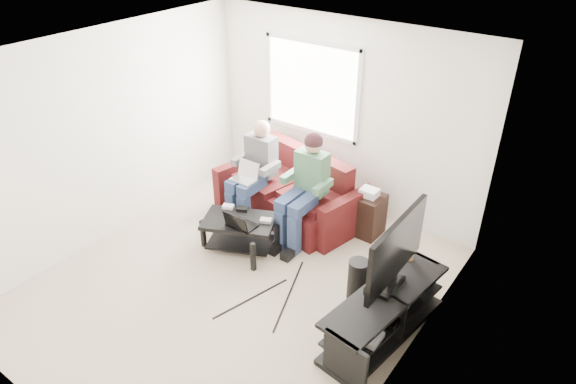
{
  "coord_description": "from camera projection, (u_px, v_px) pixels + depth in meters",
  "views": [
    {
      "loc": [
        3.14,
        -3.32,
        3.9
      ],
      "look_at": [
        0.29,
        0.6,
        1.03
      ],
      "focal_mm": 32.0,
      "sensor_mm": 36.0,
      "label": 1
    }
  ],
  "objects": [
    {
      "name": "floor",
      "position": [
        237.0,
        283.0,
        5.88
      ],
      "size": [
        4.5,
        4.5,
        0.0
      ],
      "primitive_type": "plane",
      "color": "#C6AF9A",
      "rests_on": "ground"
    },
    {
      "name": "ceiling",
      "position": [
        222.0,
        59.0,
        4.56
      ],
      "size": [
        4.5,
        4.5,
        0.0
      ],
      "primitive_type": "plane",
      "rotation": [
        3.14,
        0.0,
        0.0
      ],
      "color": "white",
      "rests_on": "wall_back"
    },
    {
      "name": "wall_back",
      "position": [
        343.0,
        117.0,
        6.79
      ],
      "size": [
        4.5,
        0.0,
        4.5
      ],
      "primitive_type": "plane",
      "rotation": [
        1.57,
        0.0,
        0.0
      ],
      "color": "white",
      "rests_on": "floor"
    },
    {
      "name": "wall_front",
      "position": [
        20.0,
        312.0,
        3.66
      ],
      "size": [
        4.5,
        0.0,
        4.5
      ],
      "primitive_type": "plane",
      "rotation": [
        -1.57,
        0.0,
        0.0
      ],
      "color": "white",
      "rests_on": "floor"
    },
    {
      "name": "wall_left",
      "position": [
        107.0,
        137.0,
        6.24
      ],
      "size": [
        0.0,
        4.5,
        4.5
      ],
      "primitive_type": "plane",
      "rotation": [
        1.57,
        0.0,
        1.57
      ],
      "color": "white",
      "rests_on": "floor"
    },
    {
      "name": "wall_right",
      "position": [
        413.0,
        256.0,
        4.21
      ],
      "size": [
        0.0,
        4.5,
        4.5
      ],
      "primitive_type": "plane",
      "rotation": [
        1.57,
        0.0,
        -1.57
      ],
      "color": "white",
      "rests_on": "floor"
    },
    {
      "name": "window",
      "position": [
        312.0,
        88.0,
        6.88
      ],
      "size": [
        1.48,
        0.04,
        1.28
      ],
      "color": "white",
      "rests_on": "wall_back"
    },
    {
      "name": "sofa",
      "position": [
        294.0,
        195.0,
        6.95
      ],
      "size": [
        2.06,
        1.2,
        0.88
      ],
      "color": "#4C1313",
      "rests_on": "floor"
    },
    {
      "name": "person_left",
      "position": [
        254.0,
        169.0,
        6.7
      ],
      "size": [
        0.4,
        0.71,
        1.37
      ],
      "color": "navy",
      "rests_on": "sofa"
    },
    {
      "name": "person_right",
      "position": [
        305.0,
        182.0,
        6.28
      ],
      "size": [
        0.4,
        0.71,
        1.41
      ],
      "color": "navy",
      "rests_on": "sofa"
    },
    {
      "name": "laptop_silver",
      "position": [
        244.0,
        176.0,
        6.57
      ],
      "size": [
        0.38,
        0.33,
        0.24
      ],
      "primitive_type": null,
      "rotation": [
        0.0,
        0.0,
        -0.4
      ],
      "color": "silver",
      "rests_on": "person_left"
    },
    {
      "name": "coffee_table",
      "position": [
        239.0,
        227.0,
        6.3
      ],
      "size": [
        1.01,
        0.84,
        0.43
      ],
      "color": "black",
      "rests_on": "floor"
    },
    {
      "name": "laptop_black",
      "position": [
        242.0,
        217.0,
        6.07
      ],
      "size": [
        0.42,
        0.38,
        0.24
      ],
      "primitive_type": null,
      "rotation": [
        0.0,
        0.0,
        0.55
      ],
      "color": "black",
      "rests_on": "coffee_table"
    },
    {
      "name": "controller_a",
      "position": [
        228.0,
        207.0,
        6.46
      ],
      "size": [
        0.16,
        0.14,
        0.04
      ],
      "primitive_type": "cube",
      "rotation": [
        0.0,
        0.0,
        0.38
      ],
      "color": "silver",
      "rests_on": "coffee_table"
    },
    {
      "name": "controller_b",
      "position": [
        242.0,
        209.0,
        6.41
      ],
      "size": [
        0.17,
        0.14,
        0.04
      ],
      "primitive_type": "cube",
      "rotation": [
        0.0,
        0.0,
        0.48
      ],
      "color": "black",
      "rests_on": "coffee_table"
    },
    {
      "name": "controller_c",
      "position": [
        266.0,
        221.0,
        6.19
      ],
      "size": [
        0.17,
        0.14,
        0.04
      ],
      "primitive_type": "cube",
      "rotation": [
        0.0,
        0.0,
        0.45
      ],
      "color": "gray",
      "rests_on": "coffee_table"
    },
    {
      "name": "tv_stand",
      "position": [
        384.0,
        316.0,
        5.11
      ],
      "size": [
        0.69,
        1.64,
        0.52
      ],
      "color": "black",
      "rests_on": "floor"
    },
    {
      "name": "tv",
      "position": [
        396.0,
        250.0,
        4.8
      ],
      "size": [
        0.12,
        1.1,
        0.81
      ],
      "color": "black",
      "rests_on": "tv_stand"
    },
    {
      "name": "soundbar",
      "position": [
        381.0,
        279.0,
        5.07
      ],
      "size": [
        0.12,
        0.5,
        0.1
      ],
      "primitive_type": "cube",
      "color": "black",
      "rests_on": "tv_stand"
    },
    {
      "name": "drink_cup",
      "position": [
        410.0,
        254.0,
        5.4
      ],
      "size": [
        0.08,
        0.08,
        0.12
      ],
      "primitive_type": "cylinder",
      "color": "#AE7B4B",
      "rests_on": "tv_stand"
    },
    {
      "name": "console_white",
      "position": [
        365.0,
        335.0,
        4.8
      ],
      "size": [
        0.3,
        0.22,
        0.06
      ],
      "primitive_type": "cube",
      "color": "silver",
      "rests_on": "tv_stand"
    },
    {
      "name": "console_grey",
      "position": [
        398.0,
        293.0,
        5.28
      ],
      "size": [
        0.34,
        0.26,
        0.08
      ],
      "primitive_type": "cube",
      "color": "gray",
      "rests_on": "tv_stand"
    },
    {
      "name": "console_black",
      "position": [
        382.0,
        313.0,
        5.04
      ],
      "size": [
        0.38,
        0.3,
        0.07
      ],
      "primitive_type": "cube",
      "color": "black",
      "rests_on": "tv_stand"
    },
    {
      "name": "subwoofer",
      "position": [
        358.0,
        280.0,
        5.55
      ],
      "size": [
        0.22,
        0.22,
        0.5
      ],
      "primitive_type": "cylinder",
      "color": "black",
      "rests_on": "floor"
    },
    {
      "name": "keyboard_floor",
      "position": [
        347.0,
        330.0,
        5.24
      ],
      "size": [
        0.32,
        0.52,
        0.03
      ],
      "primitive_type": "cube",
      "rotation": [
        0.0,
        0.0,
        -0.33
      ],
      "color": "black",
      "rests_on": "floor"
    },
    {
      "name": "end_table",
      "position": [
        367.0,
        214.0,
        6.61
      ],
      "size": [
        0.38,
        0.38,
        0.66
      ],
      "color": "black",
      "rests_on": "floor"
    }
  ]
}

